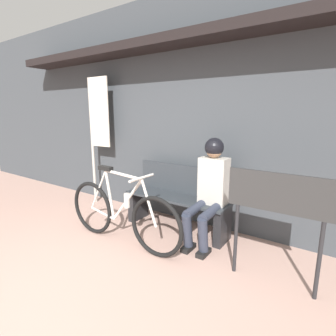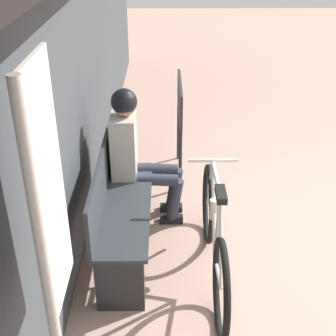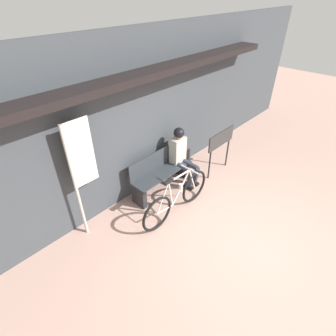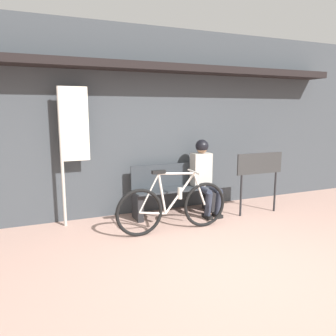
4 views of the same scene
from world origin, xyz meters
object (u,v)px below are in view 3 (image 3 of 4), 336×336
at_px(bicycle, 177,198).
at_px(person_seated, 181,152).
at_px(signboard, 221,142).
at_px(banner_pole, 79,166).
at_px(park_bench_near, 161,173).

height_order(bicycle, person_seated, person_seated).
xyz_separation_m(bicycle, person_seated, (0.86, 0.65, 0.36)).
relative_size(bicycle, signboard, 1.64).
relative_size(bicycle, person_seated, 1.36).
bearing_deg(banner_pole, park_bench_near, -3.40).
distance_m(park_bench_near, banner_pole, 1.96).
height_order(bicycle, banner_pole, banner_pole).
relative_size(park_bench_near, person_seated, 1.12).
xyz_separation_m(person_seated, banner_pole, (-2.21, 0.21, 0.66)).
xyz_separation_m(bicycle, banner_pole, (-1.35, 0.86, 1.02)).
xyz_separation_m(person_seated, signboard, (0.86, -0.43, 0.07)).
bearing_deg(park_bench_near, bicycle, -114.14).
distance_m(bicycle, banner_pole, 1.90).
xyz_separation_m(park_bench_near, signboard, (1.38, -0.54, 0.41)).
bearing_deg(banner_pole, person_seated, -5.51).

